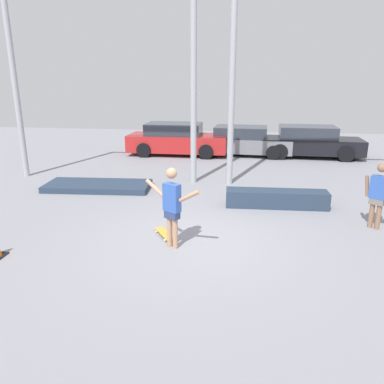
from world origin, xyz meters
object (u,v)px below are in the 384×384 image
Objects in this scene: grind_box at (276,199)px; parked_car_black at (309,142)px; parked_car_red at (177,139)px; bystander at (378,193)px; skateboard at (165,234)px; manual_pad at (98,186)px; parked_car_grey at (243,141)px; skateboarder at (172,203)px.

parked_car_black reaches higher than grind_box.
parked_car_red is 2.89× the size of bystander.
grind_box is 8.05m from parked_car_red.
skateboard is 0.49× the size of bystander.
bystander is at bearing -86.87° from parked_car_black.
manual_pad is 6.17m from parked_car_red.
parked_car_red reaches higher than skateboard.
grind_box is 0.62× the size of parked_car_black.
manual_pad is 0.76× the size of parked_car_grey.
grind_box is at bearing -10.12° from manual_pad.
manual_pad is 0.74× the size of parked_car_black.
grind_box reaches higher than skateboard.
skateboarder reaches higher than manual_pad.
parked_car_red is (-1.71, 9.90, -0.27)m from skateboarder.
parked_car_black is 8.53m from bystander.
skateboarder is at bearing -128.28° from grind_box.
skateboarder is 10.39m from parked_car_grey.
grind_box is 0.84× the size of manual_pad.
parked_car_red is at bearing 75.98° from manual_pad.
skateboarder is 0.62× the size of grind_box.
skateboard is 0.17× the size of parked_car_red.
bystander reaches higher than parked_car_black.
bystander is (3.17, -8.60, 0.23)m from parked_car_grey.
parked_car_grey reaches higher than skateboard.
grind_box is at bearing 80.77° from skateboarder.
parked_car_black reaches higher than parked_car_grey.
skateboarder is 2.22× the size of skateboard.
grind_box is 7.43m from parked_car_grey.
skateboarder is 0.38× the size of parked_car_red.
skateboarder reaches higher than parked_car_black.
parked_car_red reaches higher than parked_car_black.
skateboard is at bearing -113.53° from parked_car_black.
parked_car_grey is (1.61, 9.78, 0.57)m from skateboard.
manual_pad is at bearing -138.33° from parked_car_black.
bystander reaches higher than skateboard.
manual_pad is (-3.20, 3.94, -0.88)m from skateboarder.
skateboarder is 11.09m from parked_car_black.
parked_car_grey is at bearing -33.72° from bystander.
parked_car_black is at bearing 1.53° from parked_car_grey.
skateboard is at bearing 49.81° from bystander.
skateboard is 0.28× the size of grind_box.
parked_car_black is (4.55, 9.70, 0.61)m from skateboard.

